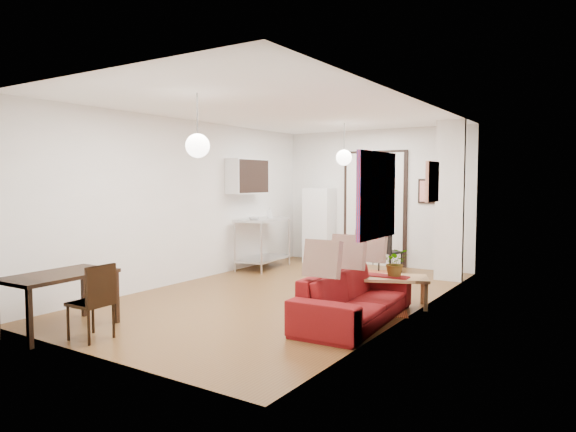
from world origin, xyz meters
The scene contains 27 objects.
floor centered at (0.00, 0.00, 0.00)m, with size 7.00×7.00×0.00m, color brown.
ceiling centered at (0.00, 0.00, 2.90)m, with size 4.20×7.00×0.02m, color white.
wall_back centered at (0.00, 3.50, 1.45)m, with size 4.20×0.02×2.90m, color white.
wall_front centered at (0.00, -3.50, 1.45)m, with size 4.20×0.02×2.90m, color white.
wall_left centered at (-2.10, 0.00, 1.45)m, with size 0.02×7.00×2.90m, color white.
wall_right centered at (2.10, 0.00, 1.45)m, with size 0.02×7.00×2.90m, color white.
double_doors centered at (0.00, 3.46, 1.20)m, with size 1.44×0.06×2.50m, color silver.
stub_partition centered at (1.85, 2.55, 1.45)m, with size 0.50×0.10×2.90m, color white.
wall_cabinet centered at (-1.92, 1.50, 1.90)m, with size 0.35×1.00×0.70m, color white.
painting_popart centered at (2.08, -1.25, 1.65)m, with size 0.05×1.00×1.00m, color red.
painting_abstract centered at (2.08, 0.80, 1.80)m, with size 0.05×0.50×0.60m, color #F0DFC8.
poster_back centered at (1.15, 3.47, 1.60)m, with size 0.40×0.03×0.50m, color red.
print_left centered at (-2.07, 2.00, 1.95)m, with size 0.03×0.44×0.54m, color #A26443.
pendant_back centered at (0.00, 2.00, 2.25)m, with size 0.30×0.30×0.80m.
pendant_front centered at (0.00, -2.00, 2.25)m, with size 0.30×0.30×0.80m.
kilim_rug centered at (0.80, 1.07, 0.00)m, with size 1.35×3.61×0.01m, color #B85E2E.
sofa centered at (1.60, -0.82, 0.32)m, with size 2.20×0.86×0.64m, color maroon.
coffee_table centered at (1.72, 0.21, 0.37)m, with size 1.10×0.89×0.43m.
potted_plant centered at (1.75, 0.21, 0.64)m, with size 0.33×0.38×0.42m, color #315D29.
kitchen_counter centered at (-1.74, 1.79, 0.69)m, with size 0.86×1.43×1.04m.
bowl centered at (-1.75, 1.49, 1.07)m, with size 0.24×0.24×0.06m, color white.
soap_bottle centered at (-1.75, 2.04, 1.15)m, with size 0.10×0.10×0.22m, color teal.
fridge centered at (-1.18, 3.15, 0.82)m, with size 0.58×0.58×1.65m, color white.
dining_table centered at (-1.21, -3.15, 0.62)m, with size 0.78×1.30×0.70m.
dining_chair_near centered at (-0.61, -3.06, 0.50)m, with size 0.43×0.60×0.87m.
dining_chair_far centered at (-0.61, -3.06, 0.50)m, with size 0.43×0.60×0.87m.
black_side_chair centered at (0.63, 2.88, 0.47)m, with size 0.48×0.49×0.81m.
Camera 1 is at (4.44, -6.76, 1.82)m, focal length 32.00 mm.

